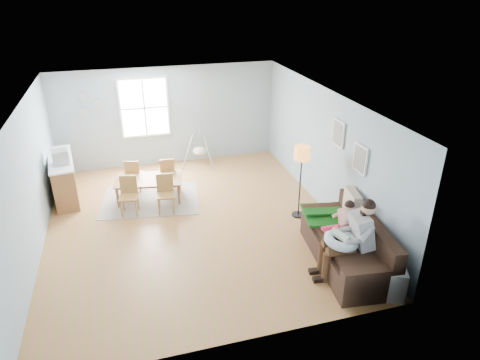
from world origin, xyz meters
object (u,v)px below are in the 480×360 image
object	(u,v)px
storage_cube	(388,281)
baby_swing	(200,150)
chair_nw	(133,173)
chair_ne	(167,172)
sofa	(349,247)
monitor	(60,157)
chair_sw	(129,193)
counter	(64,178)
father	(351,236)
chair_se	(165,191)
toddler	(343,220)
floor_lamp	(302,159)
dining_table	(150,190)

from	to	relation	value
storage_cube	baby_swing	bearing A→B (deg)	106.85
chair_nw	chair_ne	xyz separation A→B (m)	(0.81, -0.12, 0.00)
sofa	monitor	size ratio (longest dim) A/B	6.15
chair_sw	counter	distance (m)	1.87
baby_swing	father	bearing A→B (deg)	-74.61
chair_se	sofa	bearing A→B (deg)	-44.23
father	counter	size ratio (longest dim) A/B	0.81
storage_cube	father	bearing A→B (deg)	118.02
chair_se	toddler	bearing A→B (deg)	-42.42
toddler	baby_swing	distance (m)	5.36
storage_cube	chair_nw	xyz separation A→B (m)	(-3.79, 5.11, 0.19)
sofa	counter	xyz separation A→B (m)	(-5.22, 4.23, 0.17)
sofa	counter	size ratio (longest dim) A/B	1.32
chair_nw	father	bearing A→B (deg)	-52.27
toddler	monitor	distance (m)	6.29
father	storage_cube	distance (m)	0.93
baby_swing	chair_ne	bearing A→B (deg)	-129.27
toddler	floor_lamp	bearing A→B (deg)	94.86
storage_cube	chair_se	size ratio (longest dim) A/B	0.73
storage_cube	chair_ne	bearing A→B (deg)	120.87
chair_ne	counter	xyz separation A→B (m)	(-2.41, 0.23, 0.05)
monitor	chair_sw	bearing A→B (deg)	-31.86
father	floor_lamp	xyz separation A→B (m)	(-0.01, 2.18, 0.56)
chair_se	baby_swing	bearing A→B (deg)	62.48
father	chair_se	bearing A→B (deg)	131.02
monitor	toddler	bearing A→B (deg)	-35.62
monitor	sofa	bearing A→B (deg)	-36.99
chair_sw	chair_se	size ratio (longest dim) A/B	1.00
chair_sw	storage_cube	bearing A→B (deg)	-45.47
counter	chair_sw	bearing A→B (deg)	-39.75
storage_cube	chair_ne	size ratio (longest dim) A/B	0.76
baby_swing	floor_lamp	bearing A→B (deg)	-66.00
toddler	chair_nw	distance (m)	5.28
father	chair_se	distance (m)	4.28
dining_table	monitor	world-z (taller)	monitor
monitor	dining_table	bearing A→B (deg)	-11.47
sofa	floor_lamp	size ratio (longest dim) A/B	1.48
chair_sw	baby_swing	distance (m)	3.06
toddler	baby_swing	bearing A→B (deg)	108.24
sofa	storage_cube	xyz separation A→B (m)	(0.17, -0.99, -0.06)
chair_sw	monitor	bearing A→B (deg)	148.14
baby_swing	chair_sw	bearing A→B (deg)	-131.86
sofa	chair_se	bearing A→B (deg)	135.77
counter	chair_nw	bearing A→B (deg)	-3.75
chair_nw	monitor	distance (m)	1.71
storage_cube	chair_ne	world-z (taller)	chair_ne
storage_cube	chair_sw	size ratio (longest dim) A/B	0.73
dining_table	chair_se	xyz separation A→B (m)	(0.31, -0.60, 0.22)
counter	father	bearing A→B (deg)	-42.05
chair_nw	chair_ne	world-z (taller)	chair_ne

